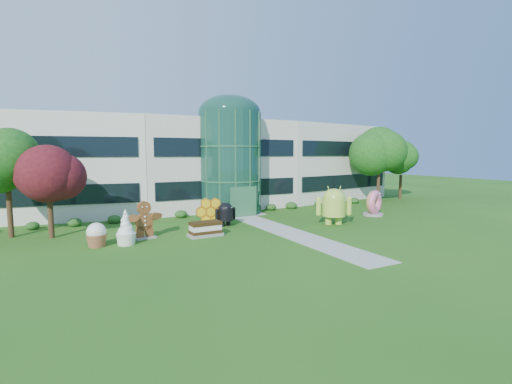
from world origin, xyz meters
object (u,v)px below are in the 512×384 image
android_green (334,203)px  gingerbread (144,220)px  donut (373,203)px  android_black (225,212)px

android_green → gingerbread: 15.00m
android_green → donut: bearing=40.0°
android_green → gingerbread: size_ratio=1.23×
android_green → donut: (6.12, 1.67, -0.53)m
android_green → android_black: 8.93m
android_black → gingerbread: (-6.65, -1.38, 0.20)m
android_black → gingerbread: bearing=-176.9°
android_green → donut: android_green is taller
android_black → gingerbread: 6.79m
donut → gingerbread: size_ratio=0.86×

